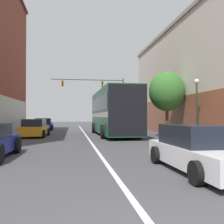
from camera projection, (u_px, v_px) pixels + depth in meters
lane_center_line at (87, 136)px, 20.51m from camera, size 0.14×48.51×0.01m
building_right_storefront at (224, 74)px, 20.83m from camera, size 6.92×28.82×9.75m
bus at (113, 111)px, 21.87m from camera, size 3.07×10.71×3.70m
hatchback_foreground at (202, 149)px, 7.51m from camera, size 2.07×4.60×1.31m
parked_car_left_near at (43, 124)px, 30.46m from camera, size 2.28×4.53×1.38m
parked_car_left_mid at (35, 128)px, 20.32m from camera, size 2.02×4.58×1.37m
traffic_signal_gantry at (102, 91)px, 35.10m from camera, size 9.64×0.36×6.78m
street_lamp at (197, 103)px, 16.74m from camera, size 0.33×0.33×3.99m
street_tree_near at (167, 92)px, 20.14m from camera, size 2.79×2.51×5.04m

